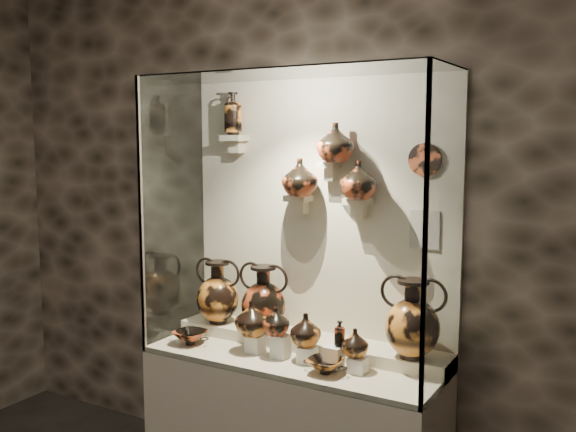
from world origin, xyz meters
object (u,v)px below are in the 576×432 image
at_px(ovoid_vase_a, 300,177).
at_px(ovoid_vase_c, 358,180).
at_px(jug_c, 306,329).
at_px(kylix_left, 191,336).
at_px(amphora_left, 218,292).
at_px(jug_b, 276,321).
at_px(amphora_right, 412,319).
at_px(jug_e, 355,343).
at_px(ovoid_vase_b, 335,142).
at_px(amphora_mid, 264,298).
at_px(lekythos_tall, 233,111).
at_px(lekythos_small, 340,332).
at_px(kylix_right, 325,364).
at_px(jug_a, 252,318).

bearing_deg(ovoid_vase_a, ovoid_vase_c, 5.59).
height_order(jug_c, kylix_left, jug_c).
bearing_deg(amphora_left, jug_b, -33.79).
xyz_separation_m(amphora_right, jug_e, (-0.25, -0.16, -0.13)).
bearing_deg(ovoid_vase_b, jug_b, -131.13).
bearing_deg(jug_e, amphora_right, 20.09).
height_order(jug_e, ovoid_vase_a, ovoid_vase_a).
bearing_deg(amphora_mid, ovoid_vase_b, 29.98).
relative_size(amphora_right, jug_c, 2.37).
height_order(lekythos_tall, ovoid_vase_c, lekythos_tall).
relative_size(lekythos_small, kylix_right, 0.66).
bearing_deg(ovoid_vase_c, jug_c, -155.59).
distance_m(kylix_left, ovoid_vase_b, 1.43).
distance_m(lekythos_small, ovoid_vase_b, 1.03).
bearing_deg(ovoid_vase_a, kylix_right, -39.35).
bearing_deg(ovoid_vase_a, lekythos_small, -25.98).
distance_m(jug_c, lekythos_small, 0.21).
xyz_separation_m(amphora_left, kylix_left, (-0.02, -0.25, -0.22)).
relative_size(lekythos_tall, ovoid_vase_a, 1.34).
distance_m(amphora_left, jug_b, 0.58).
bearing_deg(lekythos_tall, jug_a, -56.44).
bearing_deg(lekythos_tall, jug_e, -29.65).
height_order(amphora_left, ovoid_vase_c, ovoid_vase_c).
bearing_deg(ovoid_vase_b, ovoid_vase_a, -177.93).
bearing_deg(jug_e, jug_a, 170.28).
height_order(jug_b, kylix_right, jug_b).
bearing_deg(amphora_left, ovoid_vase_b, -9.91).
distance_m(ovoid_vase_a, ovoid_vase_b, 0.30).
bearing_deg(ovoid_vase_c, ovoid_vase_a, 156.96).
relative_size(amphora_left, jug_b, 2.41).
height_order(kylix_right, lekythos_tall, lekythos_tall).
relative_size(ovoid_vase_a, ovoid_vase_b, 1.00).
bearing_deg(ovoid_vase_b, lekythos_tall, 179.40).
bearing_deg(ovoid_vase_a, jug_e, -20.80).
bearing_deg(ovoid_vase_c, amphora_mid, 162.26).
xyz_separation_m(amphora_mid, ovoid_vase_a, (0.22, 0.06, 0.73)).
xyz_separation_m(jug_e, kylix_left, (-1.03, -0.08, -0.11)).
height_order(jug_b, ovoid_vase_c, ovoid_vase_c).
height_order(amphora_right, kylix_left, amphora_right).
relative_size(jug_c, ovoid_vase_a, 0.82).
bearing_deg(jug_c, jug_b, -152.66).
bearing_deg(amphora_right, jug_c, -142.87).
bearing_deg(lekythos_small, kylix_left, -156.67).
bearing_deg(jug_e, lekythos_small, 167.94).
distance_m(jug_a, jug_c, 0.34).
bearing_deg(jug_e, amphora_mid, 154.37).
height_order(jug_b, ovoid_vase_b, ovoid_vase_b).
xyz_separation_m(amphora_left, lekythos_tall, (0.07, 0.09, 1.12)).
distance_m(amphora_mid, jug_c, 0.42).
relative_size(amphora_mid, jug_a, 1.97).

